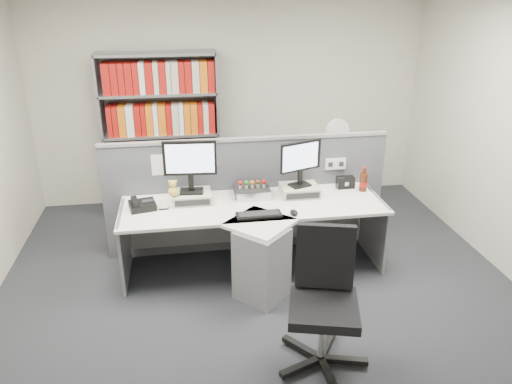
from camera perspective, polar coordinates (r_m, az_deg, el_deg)
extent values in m
plane|color=#2C2F34|center=(4.54, 1.31, -13.97)|extent=(5.50, 5.50, 0.00)
cube|color=beige|center=(6.51, -2.92, 10.65)|extent=(5.00, 0.04, 2.70)
cube|color=#50515A|center=(5.30, -1.00, -0.45)|extent=(3.00, 0.05, 1.25)
cube|color=#9B9A9F|center=(5.09, -1.05, 6.13)|extent=(3.00, 0.07, 0.03)
cube|color=white|center=(5.36, 9.14, 3.25)|extent=(0.22, 0.04, 0.12)
cube|color=white|center=(5.09, -11.10, 3.21)|extent=(0.16, 0.00, 0.22)
cube|color=white|center=(5.08, -6.59, 3.49)|extent=(0.16, 0.00, 0.22)
cube|color=white|center=(5.26, 6.60, 4.16)|extent=(0.16, 0.00, 0.22)
cube|color=white|center=(4.88, -0.31, -1.56)|extent=(2.60, 0.80, 0.03)
cube|color=white|center=(4.53, 0.45, -3.63)|extent=(0.74, 0.74, 0.03)
cube|color=gray|center=(4.60, 0.68, -8.31)|extent=(0.57, 0.57, 0.69)
cube|color=gray|center=(5.03, -14.96, -6.02)|extent=(0.03, 0.70, 0.72)
cube|color=gray|center=(5.36, 13.40, -4.00)|extent=(0.03, 0.70, 0.72)
cube|color=gray|center=(5.36, -0.88, -3.44)|extent=(2.50, 0.02, 0.45)
cube|color=beige|center=(4.96, -7.41, -0.55)|extent=(0.38, 0.30, 0.10)
cube|color=black|center=(4.82, -7.34, -1.25)|extent=(0.34, 0.01, 0.06)
cube|color=beige|center=(5.09, 5.04, 0.21)|extent=(0.38, 0.30, 0.10)
cube|color=black|center=(4.96, 5.45, -0.45)|extent=(0.34, 0.01, 0.06)
cube|color=black|center=(4.93, -7.44, 0.10)|extent=(0.24, 0.18, 0.02)
cube|color=black|center=(4.90, -7.50, 1.10)|extent=(0.05, 0.04, 0.19)
cube|color=black|center=(4.81, -7.65, 3.90)|extent=(0.52, 0.08, 0.34)
cube|color=#BACDF5|center=(4.79, -7.62, 3.82)|extent=(0.46, 0.04, 0.29)
cube|color=black|center=(5.07, 5.06, 0.83)|extent=(0.24, 0.21, 0.02)
cube|color=black|center=(5.04, 5.10, 1.70)|extent=(0.05, 0.04, 0.17)
cube|color=black|center=(4.96, 5.19, 4.13)|extent=(0.44, 0.19, 0.30)
cube|color=#BACDF5|center=(4.94, 5.16, 4.06)|extent=(0.39, 0.15, 0.26)
cube|color=black|center=(5.06, -0.48, 0.08)|extent=(0.35, 0.31, 0.09)
cube|color=silver|center=(4.92, -0.21, -0.60)|extent=(0.35, 0.01, 0.09)
cylinder|color=beige|center=(5.00, -1.81, 0.59)|extent=(0.03, 0.03, 0.03)
sphere|color=#A5140F|center=(4.98, -1.81, 1.04)|extent=(0.05, 0.05, 0.05)
cylinder|color=beige|center=(5.01, -1.13, 0.63)|extent=(0.03, 0.03, 0.03)
sphere|color=#19721E|center=(4.99, -1.13, 1.08)|extent=(0.05, 0.05, 0.05)
cylinder|color=beige|center=(5.01, -0.45, 0.67)|extent=(0.03, 0.03, 0.03)
sphere|color=orange|center=(5.00, -0.45, 1.12)|extent=(0.05, 0.05, 0.05)
cylinder|color=beige|center=(5.02, 0.23, 0.71)|extent=(0.03, 0.03, 0.03)
sphere|color=#593319|center=(5.01, 0.23, 1.16)|extent=(0.05, 0.05, 0.05)
cylinder|color=beige|center=(5.03, 0.91, 0.75)|extent=(0.03, 0.03, 0.03)
sphere|color=#A5140F|center=(5.02, 0.91, 1.20)|extent=(0.05, 0.05, 0.05)
cube|color=black|center=(4.62, 0.33, -2.67)|extent=(0.43, 0.17, 0.02)
cube|color=black|center=(4.62, 0.33, -2.50)|extent=(0.38, 0.12, 0.01)
ellipsoid|color=black|center=(4.66, 4.40, -2.38)|extent=(0.07, 0.11, 0.04)
cube|color=black|center=(4.89, -12.97, -1.52)|extent=(0.29, 0.27, 0.07)
cube|color=black|center=(4.86, -13.79, -1.06)|extent=(0.10, 0.21, 0.04)
cube|color=black|center=(4.88, -12.37, -1.01)|extent=(0.12, 0.09, 0.01)
cube|color=black|center=(4.85, -10.61, -1.83)|extent=(0.09, 0.06, 0.02)
cube|color=white|center=(4.81, -10.67, -1.32)|extent=(0.08, 0.03, 0.09)
cube|color=white|center=(4.85, -10.66, -1.14)|extent=(0.08, 0.03, 0.09)
sphere|color=gold|center=(4.85, -9.53, 0.04)|extent=(0.10, 0.10, 0.10)
sphere|color=gold|center=(4.82, -9.59, 0.95)|extent=(0.07, 0.07, 0.07)
sphere|color=gold|center=(4.81, -9.99, 1.20)|extent=(0.03, 0.03, 0.03)
sphere|color=gold|center=(4.81, -9.24, 1.24)|extent=(0.03, 0.03, 0.03)
cube|color=black|center=(5.33, 10.26, 1.11)|extent=(0.18, 0.10, 0.12)
cylinder|color=#3F190A|center=(5.27, 12.29, 1.13)|extent=(0.08, 0.08, 0.20)
cylinder|color=#A5140F|center=(5.28, 12.27, 0.91)|extent=(0.08, 0.08, 0.05)
cylinder|color=#3F190A|center=(5.23, 12.40, 2.41)|extent=(0.03, 0.03, 0.05)
cylinder|color=#A5140F|center=(5.22, 12.43, 2.75)|extent=(0.03, 0.03, 0.01)
cube|color=gray|center=(6.34, -17.07, 6.06)|extent=(0.03, 0.40, 2.00)
cube|color=gray|center=(6.28, -4.47, 6.87)|extent=(0.03, 0.40, 2.00)
cube|color=gray|center=(6.45, -10.77, 6.97)|extent=(1.40, 0.02, 2.00)
cube|color=gray|center=(6.61, -10.18, -1.67)|extent=(1.38, 0.40, 0.03)
cube|color=gray|center=(6.42, -10.49, 2.39)|extent=(1.38, 0.40, 0.03)
cube|color=gray|center=(6.27, -10.82, 6.68)|extent=(1.38, 0.40, 0.03)
cube|color=gray|center=(6.15, -11.16, 11.15)|extent=(1.38, 0.40, 0.03)
cube|color=gray|center=(6.08, -11.50, 15.40)|extent=(1.38, 0.40, 0.03)
cube|color=#A5140F|center=(6.50, -10.30, -0.22)|extent=(1.24, 0.28, 0.36)
cube|color=orange|center=(6.33, -10.62, 3.95)|extent=(1.24, 0.28, 0.36)
cube|color=beige|center=(6.19, -10.95, 8.34)|extent=(1.24, 0.28, 0.36)
cube|color=white|center=(6.08, -11.31, 12.89)|extent=(1.24, 0.28, 0.36)
cube|color=gray|center=(6.34, 8.86, 0.59)|extent=(0.45, 0.60, 0.70)
cube|color=black|center=(6.01, 9.79, 1.02)|extent=(0.40, 0.02, 0.28)
cube|color=black|center=(6.14, 9.60, -1.76)|extent=(0.40, 0.02, 0.28)
cylinder|color=white|center=(6.21, 9.06, 3.71)|extent=(0.19, 0.19, 0.03)
cylinder|color=white|center=(6.18, 9.12, 4.68)|extent=(0.03, 0.03, 0.19)
cylinder|color=white|center=(6.09, 9.33, 6.88)|extent=(0.32, 0.14, 0.32)
cylinder|color=silver|center=(6.11, 9.24, 6.96)|extent=(0.31, 0.13, 0.32)
cylinder|color=silver|center=(3.92, 7.62, -16.02)|extent=(0.06, 0.06, 0.44)
cube|color=black|center=(3.77, 7.81, -13.16)|extent=(0.62, 0.62, 0.08)
cube|color=black|center=(3.80, 7.98, -7.35)|extent=(0.46, 0.23, 0.51)
cube|color=black|center=(4.08, 10.38, -18.55)|extent=(0.33, 0.14, 0.04)
cylinder|color=black|center=(4.10, 12.30, -18.74)|extent=(0.06, 0.06, 0.03)
cube|color=black|center=(4.21, 8.27, -16.83)|extent=(0.23, 0.31, 0.04)
cylinder|color=black|center=(4.32, 8.77, -15.95)|extent=(0.06, 0.06, 0.03)
cube|color=black|center=(4.15, 5.10, -17.37)|extent=(0.25, 0.29, 0.04)
cylinder|color=black|center=(4.22, 3.61, -16.79)|extent=(0.06, 0.06, 0.03)
cube|color=black|center=(3.97, 5.03, -19.53)|extent=(0.33, 0.17, 0.04)
cylinder|color=black|center=(3.93, 3.33, -20.39)|extent=(0.06, 0.06, 0.03)
cube|color=black|center=(3.93, 8.44, -20.33)|extent=(0.07, 0.33, 0.04)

